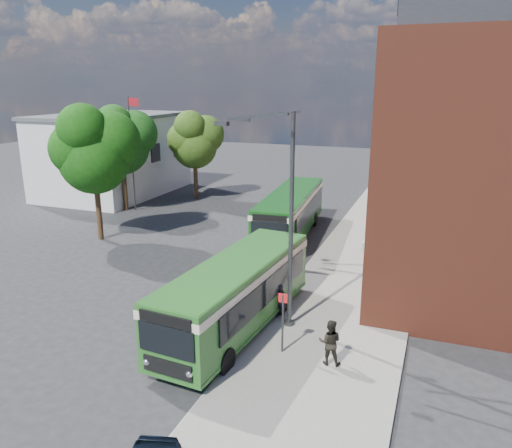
% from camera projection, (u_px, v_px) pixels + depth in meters
% --- Properties ---
extents(ground, '(120.00, 120.00, 0.00)m').
position_uv_depth(ground, '(201.00, 292.00, 24.76)').
color(ground, '#252528').
rests_on(ground, ground).
extents(pavement, '(6.00, 48.00, 0.15)m').
position_uv_depth(pavement, '(368.00, 257.00, 29.55)').
color(pavement, gray).
rests_on(pavement, ground).
extents(kerb_line, '(0.12, 48.00, 0.01)m').
position_uv_depth(kerb_line, '(317.00, 252.00, 30.61)').
color(kerb_line, beige).
rests_on(kerb_line, ground).
extents(brick_office, '(12.10, 26.00, 14.20)m').
position_uv_depth(brick_office, '(507.00, 137.00, 28.89)').
color(brick_office, maroon).
rests_on(brick_office, ground).
extents(white_building, '(9.40, 13.40, 7.30)m').
position_uv_depth(white_building, '(113.00, 154.00, 46.08)').
color(white_building, silver).
rests_on(white_building, ground).
extents(flagpole, '(0.95, 0.10, 9.00)m').
position_uv_depth(flagpole, '(132.00, 150.00, 39.35)').
color(flagpole, '#343639').
rests_on(flagpole, ground).
extents(street_lamp, '(2.96, 2.38, 9.00)m').
position_uv_depth(street_lamp, '(283.00, 218.00, 20.01)').
color(street_lamp, '#343639').
rests_on(street_lamp, ground).
extents(bus_stop_sign, '(0.35, 0.08, 2.52)m').
position_uv_depth(bus_stop_sign, '(283.00, 319.00, 18.66)').
color(bus_stop_sign, '#343639').
rests_on(bus_stop_sign, ground).
extents(bus_front, '(3.37, 10.11, 3.02)m').
position_uv_depth(bus_front, '(236.00, 290.00, 20.49)').
color(bus_front, '#296624').
rests_on(bus_front, ground).
extents(bus_rear, '(3.48, 11.64, 3.02)m').
position_uv_depth(bus_rear, '(291.00, 209.00, 33.43)').
color(bus_rear, '#134C14').
rests_on(bus_rear, ground).
extents(pedestrian_a, '(0.64, 0.50, 1.56)m').
position_uv_depth(pedestrian_a, '(280.00, 301.00, 21.59)').
color(pedestrian_a, black).
rests_on(pedestrian_a, pavement).
extents(pedestrian_b, '(0.91, 0.75, 1.72)m').
position_uv_depth(pedestrian_b, '(330.00, 342.00, 17.98)').
color(pedestrian_b, black).
rests_on(pedestrian_b, pavement).
extents(tree_left, '(5.25, 4.99, 8.87)m').
position_uv_depth(tree_left, '(94.00, 149.00, 31.50)').
color(tree_left, '#3B2715').
rests_on(tree_left, ground).
extents(tree_mid, '(5.01, 4.77, 8.46)m').
position_uv_depth(tree_mid, '(122.00, 139.00, 39.16)').
color(tree_mid, '#3B2715').
rests_on(tree_mid, ground).
extents(tree_right, '(4.62, 4.39, 7.80)m').
position_uv_depth(tree_right, '(195.00, 139.00, 43.30)').
color(tree_right, '#3B2715').
rests_on(tree_right, ground).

